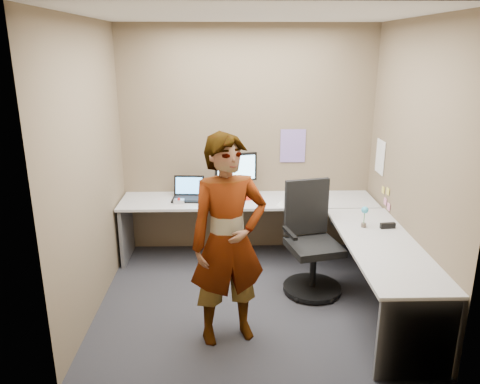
{
  "coord_description": "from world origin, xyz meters",
  "views": [
    {
      "loc": [
        -0.22,
        -4.21,
        2.45
      ],
      "look_at": [
        -0.11,
        0.25,
        1.05
      ],
      "focal_mm": 35.0,
      "sensor_mm": 36.0,
      "label": 1
    }
  ],
  "objects_px": {
    "office_chair": "(311,248)",
    "person": "(228,241)",
    "desk": "(291,229)",
    "monitor": "(236,170)"
  },
  "relations": [
    {
      "from": "office_chair",
      "to": "person",
      "type": "xyz_separation_m",
      "value": [
        -0.85,
        -0.82,
        0.44
      ]
    },
    {
      "from": "monitor",
      "to": "person",
      "type": "distance_m",
      "value": 1.69
    },
    {
      "from": "desk",
      "to": "monitor",
      "type": "distance_m",
      "value": 0.99
    },
    {
      "from": "office_chair",
      "to": "person",
      "type": "bearing_deg",
      "value": -149.42
    },
    {
      "from": "office_chair",
      "to": "desk",
      "type": "bearing_deg",
      "value": 118.02
    },
    {
      "from": "desk",
      "to": "person",
      "type": "distance_m",
      "value": 1.26
    },
    {
      "from": "desk",
      "to": "monitor",
      "type": "relative_size",
      "value": 6.08
    },
    {
      "from": "desk",
      "to": "office_chair",
      "type": "distance_m",
      "value": 0.31
    },
    {
      "from": "desk",
      "to": "office_chair",
      "type": "xyz_separation_m",
      "value": [
        0.18,
        -0.21,
        -0.13
      ]
    },
    {
      "from": "desk",
      "to": "office_chair",
      "type": "height_order",
      "value": "office_chair"
    }
  ]
}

